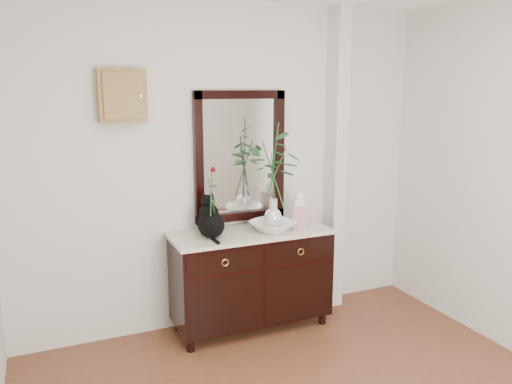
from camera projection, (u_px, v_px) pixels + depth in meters
name	position (u px, v px, depth m)	size (l,w,h in m)	color
wall_back	(229.00, 168.00, 4.19)	(3.60, 0.04, 2.70)	silver
pilaster	(335.00, 162.00, 4.51)	(0.12, 0.20, 2.70)	silver
sideboard	(251.00, 274.00, 4.18)	(1.33, 0.52, 0.82)	black
wall_mirror	(240.00, 157.00, 4.20)	(0.80, 0.06, 1.10)	black
key_cabinet	(122.00, 96.00, 3.70)	(0.35, 0.10, 0.40)	brown
cat	(211.00, 216.00, 3.92)	(0.24, 0.29, 0.34)	black
lotus_bowl	(273.00, 226.00, 4.10)	(0.36, 0.36, 0.09)	white
vase_branches	(273.00, 176.00, 4.02)	(0.42, 0.42, 0.89)	silver
bud_vase_rose	(211.00, 203.00, 3.84)	(0.07, 0.07, 0.58)	#2E6E3A
ginger_jar	(299.00, 210.00, 4.19)	(0.12, 0.12, 0.31)	white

